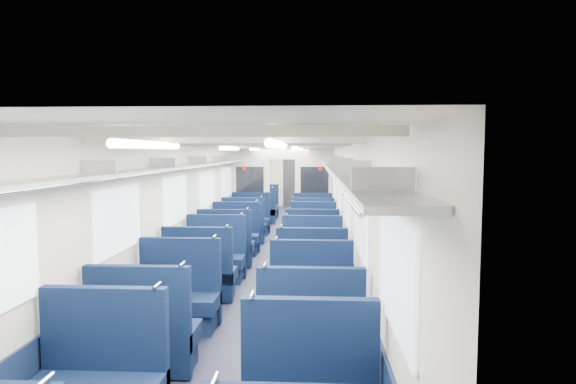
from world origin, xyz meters
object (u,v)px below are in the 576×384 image
at_px(seat_6, 178,300).
at_px(seat_15, 312,238).
at_px(seat_14, 235,238).
at_px(bulkhead, 282,188).
at_px(seat_22, 263,208).
at_px(seat_8, 200,276).
at_px(seat_23, 313,208).
at_px(seat_13, 312,247).
at_px(seat_21, 313,212).
at_px(seat_9, 312,278).
at_px(seat_20, 259,212).
at_px(seat_10, 215,260).
at_px(seat_12, 226,248).
at_px(end_door, 293,182).
at_px(seat_7, 311,304).
at_px(seat_5, 311,340).
at_px(seat_4, 144,338).
at_px(seat_17, 313,229).
at_px(seat_11, 312,261).
at_px(seat_19, 313,223).
at_px(seat_16, 244,228).
at_px(seat_18, 250,221).

height_order(seat_6, seat_15, same).
bearing_deg(seat_14, bulkhead, 73.69).
bearing_deg(seat_6, seat_22, 90.00).
distance_m(seat_8, seat_23, 8.93).
xyz_separation_m(bulkhead, seat_13, (0.83, -3.81, -0.88)).
relative_size(seat_21, seat_22, 1.00).
relative_size(seat_9, seat_23, 1.00).
bearing_deg(seat_20, seat_8, -90.00).
height_order(seat_10, seat_12, same).
xyz_separation_m(end_door, seat_15, (0.83, -9.18, -0.65)).
xyz_separation_m(seat_7, seat_20, (-1.66, 9.04, 0.00)).
bearing_deg(seat_6, seat_9, 35.43).
xyz_separation_m(seat_20, seat_22, (0.00, 1.14, 0.00)).
xyz_separation_m(seat_5, seat_8, (-1.66, 2.37, 0.00)).
xyz_separation_m(seat_4, seat_17, (1.66, 6.92, 0.00)).
distance_m(seat_11, seat_21, 6.75).
distance_m(seat_13, seat_14, 1.93).
distance_m(seat_11, seat_12, 1.98).
bearing_deg(seat_7, seat_22, 99.26).
bearing_deg(seat_5, seat_21, 90.00).
relative_size(seat_4, seat_19, 1.00).
xyz_separation_m(seat_9, seat_11, (0.00, 1.06, 0.00)).
bearing_deg(seat_5, seat_13, 90.00).
distance_m(seat_6, seat_14, 4.43).
xyz_separation_m(seat_10, seat_23, (1.66, 7.68, 0.00)).
bearing_deg(seat_10, seat_20, 90.00).
height_order(seat_13, seat_19, same).
height_order(bulkhead, seat_21, bulkhead).
bearing_deg(seat_22, seat_13, -76.02).
distance_m(seat_8, seat_22, 8.95).
height_order(seat_5, seat_13, same).
relative_size(seat_16, seat_19, 1.00).
xyz_separation_m(seat_15, seat_20, (-1.66, 4.44, 0.00)).
distance_m(seat_15, seat_21, 4.46).
height_order(seat_20, seat_21, same).
bearing_deg(seat_14, seat_9, -62.94).
relative_size(seat_5, seat_19, 1.00).
bearing_deg(seat_7, seat_18, 103.35).
xyz_separation_m(seat_5, seat_23, (0.00, 11.15, 0.00)).
bearing_deg(seat_13, seat_10, -144.57).
bearing_deg(seat_12, seat_7, -63.90).
height_order(seat_4, seat_19, same).
relative_size(seat_4, seat_12, 1.00).
bearing_deg(seat_15, seat_22, 106.54).
relative_size(seat_15, seat_23, 1.00).
relative_size(seat_4, seat_5, 1.00).
bearing_deg(seat_17, seat_6, -106.22).
relative_size(end_door, seat_4, 1.74).
height_order(seat_4, seat_8, same).
height_order(seat_12, seat_19, same).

